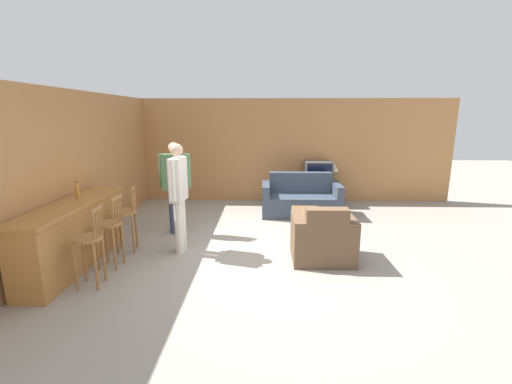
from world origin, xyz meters
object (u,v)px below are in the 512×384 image
object	(u,v)px
tv	(318,171)
table_lamp	(334,168)
bar_chair_near	(89,245)
couch_far	(301,200)
coffee_table	(307,216)
person_by_counter	(179,192)
armchair_near	(323,240)
bottle	(77,191)
bar_chair_mid	(110,230)
person_by_window	(175,183)
bar_chair_far	(126,217)
tv_unit	(317,193)

from	to	relation	value
tv	table_lamp	xyz separation A→B (m)	(0.37, 0.00, 0.10)
bar_chair_near	couch_far	world-z (taller)	bar_chair_near
coffee_table	tv	world-z (taller)	tv
couch_far	person_by_counter	xyz separation A→B (m)	(-2.18, -2.22, 0.68)
armchair_near	bottle	bearing A→B (deg)	179.98
armchair_near	tv	bearing A→B (deg)	82.89
bar_chair_near	bar_chair_mid	world-z (taller)	same
coffee_table	bottle	bearing A→B (deg)	-162.01
person_by_window	bar_chair_near	bearing A→B (deg)	-106.29
bar_chair_far	table_lamp	xyz separation A→B (m)	(3.95, 3.08, 0.37)
coffee_table	table_lamp	xyz separation A→B (m)	(0.90, 2.23, 0.58)
bar_chair_near	armchair_near	size ratio (longest dim) A/B	1.15
tv	coffee_table	bearing A→B (deg)	-103.35
armchair_near	person_by_counter	xyz separation A→B (m)	(-2.26, 0.29, 0.67)
couch_far	armchair_near	size ratio (longest dim) A/B	1.87
tv	table_lamp	distance (m)	0.39
table_lamp	person_by_window	distance (m)	4.01
tv	person_by_counter	xyz separation A→B (m)	(-2.68, -3.12, 0.17)
tv_unit	person_by_window	world-z (taller)	person_by_window
bar_chair_far	person_by_window	xyz separation A→B (m)	(0.61, 0.86, 0.40)
tv	person_by_counter	world-z (taller)	person_by_counter
tv_unit	tv	xyz separation A→B (m)	(0.00, -0.00, 0.54)
person_by_counter	coffee_table	bearing A→B (deg)	22.45
bar_chair_near	bottle	distance (m)	1.18
tv_unit	table_lamp	xyz separation A→B (m)	(0.37, 0.00, 0.64)
bar_chair_near	coffee_table	distance (m)	3.69
bar_chair_near	coffee_table	size ratio (longest dim) A/B	1.11
bar_chair_far	person_by_window	world-z (taller)	person_by_window
coffee_table	person_by_window	bearing A→B (deg)	179.81
table_lamp	armchair_near	bearing A→B (deg)	-103.21
bar_chair_mid	couch_far	distance (m)	4.16
bar_chair_mid	coffee_table	size ratio (longest dim) A/B	1.11
person_by_counter	bottle	bearing A→B (deg)	-168.99
bar_chair_near	tv_unit	bearing A→B (deg)	50.23
tv	bar_chair_near	bearing A→B (deg)	-129.80
table_lamp	person_by_window	size ratio (longest dim) A/B	0.27
bar_chair_mid	table_lamp	bearing A→B (deg)	43.13
bar_chair_mid	person_by_counter	size ratio (longest dim) A/B	0.60
bar_chair_near	armchair_near	world-z (taller)	bar_chair_near
bar_chair_near	person_by_window	world-z (taller)	person_by_window
tv	person_by_counter	distance (m)	4.12
armchair_near	table_lamp	world-z (taller)	table_lamp
bottle	person_by_counter	distance (m)	1.49
bottle	table_lamp	bearing A→B (deg)	36.95
tv_unit	person_by_counter	size ratio (longest dim) A/B	0.59
coffee_table	tv_unit	world-z (taller)	tv_unit
couch_far	tv	distance (m)	1.15
couch_far	tv	world-z (taller)	tv
bottle	person_by_counter	world-z (taller)	person_by_counter
tv_unit	table_lamp	bearing A→B (deg)	0.00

